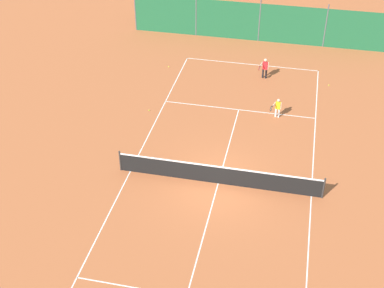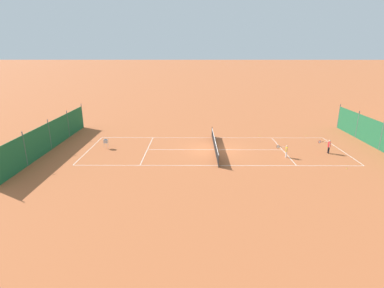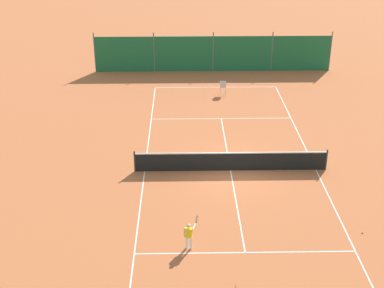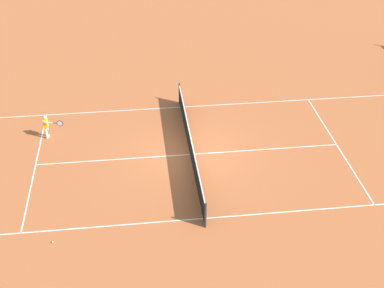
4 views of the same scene
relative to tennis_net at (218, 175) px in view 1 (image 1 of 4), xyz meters
The scene contains 9 objects.
ground_plane 0.50m from the tennis_net, ahead, with size 600.00×600.00×0.00m, color #B25B33.
court_line_markings 0.50m from the tennis_net, ahead, with size 8.25×23.85×0.01m.
tennis_net is the anchor object (origin of this frame).
windscreen_fence_far 15.52m from the tennis_net, 90.00° to the left, with size 17.28×0.08×2.90m.
player_far_service 10.31m from the tennis_net, 84.72° to the left, with size 0.52×1.02×1.26m.
player_near_baseline 6.40m from the tennis_net, 71.21° to the left, with size 0.55×0.90×1.09m.
tennis_ball_by_net_left 11.23m from the tennis_net, 64.94° to the left, with size 0.07×0.07×0.07m, color #CCE033.
tennis_ball_far_corner 7.08m from the tennis_net, 131.93° to the left, with size 0.07×0.07×0.07m, color #CCE033.
tennis_ball_by_net_right 11.55m from the tennis_net, 115.38° to the left, with size 0.07×0.07×0.07m, color #CCE033.
Camera 1 is at (2.79, -18.25, 15.24)m, focal length 50.00 mm.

